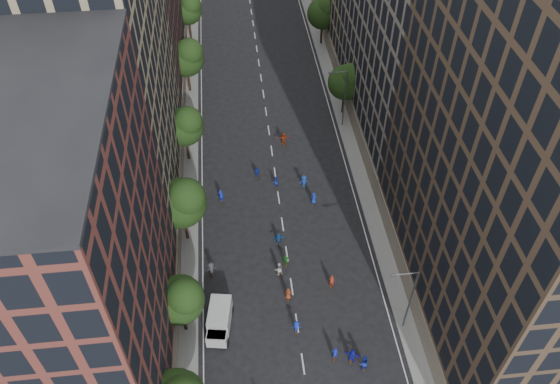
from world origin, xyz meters
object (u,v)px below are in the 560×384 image
(cargo_van, at_px, (219,320))
(streetlamp_near, at_px, (409,297))
(streetlamp_far, at_px, (343,96))
(skater_1, at_px, (335,353))
(skater_2, at_px, (363,363))

(cargo_van, bearing_deg, streetlamp_near, 3.56)
(streetlamp_far, height_order, cargo_van, streetlamp_far)
(cargo_van, distance_m, skater_1, 11.79)
(streetlamp_far, height_order, skater_2, streetlamp_far)
(streetlamp_near, bearing_deg, streetlamp_far, 90.00)
(streetlamp_near, bearing_deg, skater_1, -159.74)
(skater_1, relative_size, skater_2, 0.87)
(skater_2, bearing_deg, streetlamp_far, -109.76)
(streetlamp_near, bearing_deg, skater_2, -140.10)
(streetlamp_near, xyz_separation_m, skater_1, (-7.27, -2.68, -4.33))
(cargo_van, xyz_separation_m, skater_1, (10.88, -4.50, -0.50))
(streetlamp_near, relative_size, streetlamp_far, 1.00)
(streetlamp_far, bearing_deg, skater_2, -97.37)
(streetlamp_near, distance_m, skater_1, 8.88)
(cargo_van, bearing_deg, skater_2, -14.25)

